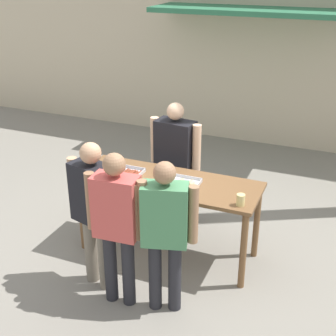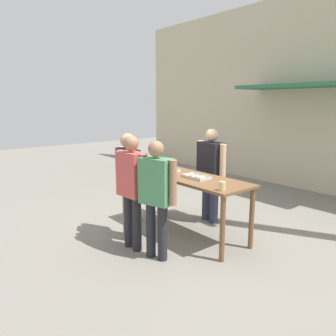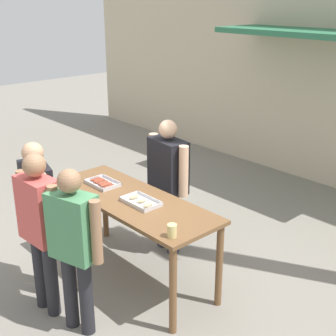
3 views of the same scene
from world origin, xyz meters
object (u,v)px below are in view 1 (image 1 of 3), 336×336
at_px(person_customer_holding_hotdog, 94,205).
at_px(person_customer_waiting_in_line, 117,219).
at_px(condiment_jar_ketchup, 93,175).
at_px(food_tray_sausages, 127,172).
at_px(condiment_jar_mustard, 85,174).
at_px(person_server_behind_table, 175,155).
at_px(person_customer_with_cup, 165,226).
at_px(food_tray_buns, 182,182).
at_px(beer_cup, 241,200).

distance_m(person_customer_holding_hotdog, person_customer_waiting_in_line, 0.37).
bearing_deg(person_customer_holding_hotdog, condiment_jar_ketchup, -42.66).
xyz_separation_m(food_tray_sausages, person_customer_holding_hotdog, (0.06, -0.81, -0.00)).
distance_m(condiment_jar_mustard, person_server_behind_table, 1.18).
distance_m(food_tray_sausages, person_customer_holding_hotdog, 0.82).
distance_m(person_server_behind_table, person_customer_with_cup, 1.66).
bearing_deg(person_customer_holding_hotdog, food_tray_sausages, -70.70).
distance_m(food_tray_buns, person_customer_waiting_in_line, 1.01).
relative_size(food_tray_buns, beer_cup, 3.38).
height_order(condiment_jar_mustard, person_customer_waiting_in_line, person_customer_waiting_in_line).
bearing_deg(person_customer_with_cup, food_tray_sausages, -62.69).
relative_size(person_server_behind_table, person_customer_waiting_in_line, 1.00).
bearing_deg(person_server_behind_table, person_customer_with_cup, -65.26).
height_order(beer_cup, person_customer_with_cup, person_customer_with_cup).
xyz_separation_m(condiment_jar_ketchup, person_customer_waiting_in_line, (0.70, -0.73, -0.01)).
bearing_deg(condiment_jar_ketchup, food_tray_sausages, 38.60).
bearing_deg(person_customer_with_cup, condiment_jar_ketchup, -45.83).
bearing_deg(person_customer_holding_hotdog, person_customer_with_cup, -170.72).
bearing_deg(food_tray_sausages, person_server_behind_table, 64.52).
distance_m(food_tray_sausages, beer_cup, 1.41).
relative_size(condiment_jar_ketchup, person_server_behind_table, 0.04).
bearing_deg(person_server_behind_table, beer_cup, -34.57).
distance_m(person_customer_with_cup, person_customer_waiting_in_line, 0.46).
bearing_deg(condiment_jar_mustard, person_customer_waiting_in_line, -42.54).
xyz_separation_m(condiment_jar_ketchup, person_customer_holding_hotdog, (0.36, -0.57, -0.02)).
xyz_separation_m(beer_cup, person_customer_waiting_in_line, (-0.99, -0.73, -0.04)).
height_order(person_customer_holding_hotdog, person_customer_with_cup, person_customer_holding_hotdog).
bearing_deg(condiment_jar_mustard, person_customer_holding_hotdog, -51.52).
bearing_deg(person_customer_holding_hotdog, person_customer_waiting_in_line, 170.05).
bearing_deg(beer_cup, person_server_behind_table, 139.10).
bearing_deg(person_customer_waiting_in_line, person_customer_with_cup, -174.19).
bearing_deg(food_tray_buns, person_customer_waiting_in_line, -105.93).
height_order(food_tray_buns, person_customer_with_cup, person_customer_with_cup).
bearing_deg(person_customer_holding_hotdog, food_tray_buns, -111.92).
relative_size(food_tray_sausages, person_customer_waiting_in_line, 0.23).
distance_m(condiment_jar_mustard, person_customer_with_cup, 1.39).
xyz_separation_m(condiment_jar_mustard, person_customer_waiting_in_line, (0.78, -0.72, -0.01)).
relative_size(beer_cup, person_customer_with_cup, 0.08).
xyz_separation_m(food_tray_sausages, beer_cup, (1.39, -0.24, 0.04)).
distance_m(condiment_jar_ketchup, person_customer_waiting_in_line, 1.01).
distance_m(food_tray_sausages, person_customer_with_cup, 1.23).
bearing_deg(person_customer_waiting_in_line, food_tray_sausages, -71.57).
xyz_separation_m(person_server_behind_table, person_customer_holding_hotdog, (-0.27, -1.50, 0.00)).
xyz_separation_m(condiment_jar_mustard, person_server_behind_table, (0.71, 0.94, -0.02)).
distance_m(food_tray_buns, person_customer_with_cup, 0.91).
height_order(condiment_jar_mustard, condiment_jar_ketchup, same).
bearing_deg(person_server_behind_table, person_customer_holding_hotdog, -93.79).
height_order(condiment_jar_ketchup, person_customer_holding_hotdog, person_customer_holding_hotdog).
relative_size(condiment_jar_ketchup, person_customer_waiting_in_line, 0.04).
distance_m(food_tray_sausages, condiment_jar_mustard, 0.46).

